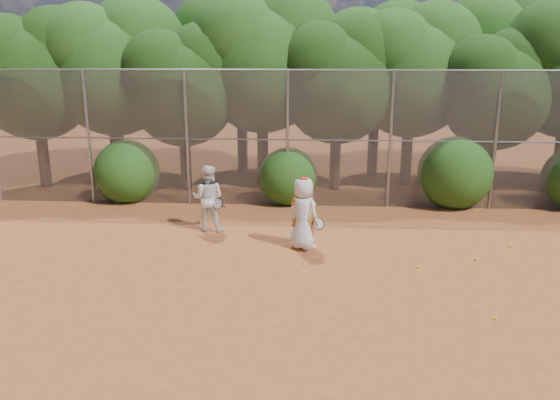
{
  "coord_description": "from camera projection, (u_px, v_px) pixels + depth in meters",
  "views": [
    {
      "loc": [
        -0.22,
        -9.93,
        4.45
      ],
      "look_at": [
        -1.0,
        2.5,
        1.1
      ],
      "focal_mm": 35.0,
      "sensor_mm": 36.0,
      "label": 1
    }
  ],
  "objects": [
    {
      "name": "tree_11",
      "position": [
        378.0,
        62.0,
        19.76
      ],
      "size": [
        4.64,
        4.03,
        6.35
      ],
      "color": "black",
      "rests_on": "ground"
    },
    {
      "name": "tree_4",
      "position": [
        339.0,
        76.0,
        17.64
      ],
      "size": [
        4.19,
        3.64,
        5.73
      ],
      "color": "black",
      "rests_on": "ground"
    },
    {
      "name": "bush_2",
      "position": [
        455.0,
        170.0,
        16.26
      ],
      "size": [
        2.2,
        2.2,
        2.2
      ],
      "primitive_type": "sphere",
      "color": "#1C4711",
      "rests_on": "ground"
    },
    {
      "name": "fence_back",
      "position": [
        317.0,
        138.0,
        15.97
      ],
      "size": [
        20.05,
        0.09,
        4.03
      ],
      "color": "gray",
      "rests_on": "ground"
    },
    {
      "name": "ground",
      "position": [
        323.0,
        288.0,
        10.71
      ],
      "size": [
        80.0,
        80.0,
        0.0
      ],
      "primitive_type": "plane",
      "color": "#984B22",
      "rests_on": "ground"
    },
    {
      "name": "player_white",
      "position": [
        208.0,
        198.0,
        14.0
      ],
      "size": [
        0.91,
        0.79,
        1.72
      ],
      "rotation": [
        0.0,
        0.0,
        3.06
      ],
      "color": "white",
      "rests_on": "ground"
    },
    {
      "name": "bush_0",
      "position": [
        127.0,
        169.0,
        16.89
      ],
      "size": [
        2.0,
        2.0,
        2.0
      ],
      "primitive_type": "sphere",
      "color": "#1C4711",
      "rests_on": "ground"
    },
    {
      "name": "tree_9",
      "position": [
        110.0,
        57.0,
        20.52
      ],
      "size": [
        4.83,
        4.2,
        6.62
      ],
      "color": "black",
      "rests_on": "ground"
    },
    {
      "name": "player_yellow",
      "position": [
        303.0,
        213.0,
        12.75
      ],
      "size": [
        0.89,
        0.63,
        1.7
      ],
      "rotation": [
        0.0,
        0.0,
        3.52
      ],
      "color": "orange",
      "rests_on": "ground"
    },
    {
      "name": "player_teen",
      "position": [
        303.0,
        213.0,
        12.66
      ],
      "size": [
        0.99,
        0.93,
        1.73
      ],
      "rotation": [
        0.0,
        0.0,
        2.51
      ],
      "color": "white",
      "rests_on": "ground"
    },
    {
      "name": "tree_3",
      "position": [
        264.0,
        55.0,
        18.21
      ],
      "size": [
        4.89,
        4.26,
        6.7
      ],
      "color": "black",
      "rests_on": "ground"
    },
    {
      "name": "tree_5",
      "position": [
        413.0,
        66.0,
        18.19
      ],
      "size": [
        4.51,
        3.92,
        6.17
      ],
      "color": "black",
      "rests_on": "ground"
    },
    {
      "name": "tree_6",
      "position": [
        498.0,
        86.0,
        17.22
      ],
      "size": [
        3.86,
        3.36,
        5.29
      ],
      "color": "black",
      "rests_on": "ground"
    },
    {
      "name": "tree_0",
      "position": [
        36.0,
        70.0,
        18.01
      ],
      "size": [
        4.38,
        3.81,
        6.0
      ],
      "color": "black",
      "rests_on": "ground"
    },
    {
      "name": "bush_1",
      "position": [
        288.0,
        174.0,
        16.61
      ],
      "size": [
        1.8,
        1.8,
        1.8
      ],
      "primitive_type": "sphere",
      "color": "#1C4711",
      "rests_on": "ground"
    },
    {
      "name": "tree_10",
      "position": [
        243.0,
        49.0,
        20.33
      ],
      "size": [
        5.15,
        4.48,
        7.06
      ],
      "color": "black",
      "rests_on": "ground"
    },
    {
      "name": "ball_5",
      "position": [
        510.0,
        246.0,
        12.96
      ],
      "size": [
        0.07,
        0.07,
        0.07
      ],
      "primitive_type": "sphere",
      "color": "#D5E72A",
      "rests_on": "ground"
    },
    {
      "name": "tree_12",
      "position": [
        501.0,
        52.0,
        19.98
      ],
      "size": [
        5.02,
        4.37,
        6.88
      ],
      "color": "black",
      "rests_on": "ground"
    },
    {
      "name": "tree_2",
      "position": [
        184.0,
        81.0,
        17.6
      ],
      "size": [
        3.99,
        3.47,
        5.47
      ],
      "color": "black",
      "rests_on": "ground"
    },
    {
      "name": "ball_0",
      "position": [
        418.0,
        267.0,
        11.68
      ],
      "size": [
        0.07,
        0.07,
        0.07
      ],
      "primitive_type": "sphere",
      "color": "#D5E72A",
      "rests_on": "ground"
    },
    {
      "name": "ball_2",
      "position": [
        495.0,
        318.0,
        9.41
      ],
      "size": [
        0.07,
        0.07,
        0.07
      ],
      "primitive_type": "sphere",
      "color": "#D5E72A",
      "rests_on": "ground"
    },
    {
      "name": "ball_4",
      "position": [
        304.0,
        272.0,
        11.37
      ],
      "size": [
        0.07,
        0.07,
        0.07
      ],
      "primitive_type": "sphere",
      "color": "#D5E72A",
      "rests_on": "ground"
    },
    {
      "name": "ball_1",
      "position": [
        476.0,
        259.0,
        12.11
      ],
      "size": [
        0.07,
        0.07,
        0.07
      ],
      "primitive_type": "sphere",
      "color": "#D5E72A",
      "rests_on": "ground"
    },
    {
      "name": "tree_1",
      "position": [
        115.0,
        62.0,
        18.28
      ],
      "size": [
        4.64,
        4.03,
        6.35
      ],
      "color": "black",
      "rests_on": "ground"
    }
  ]
}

